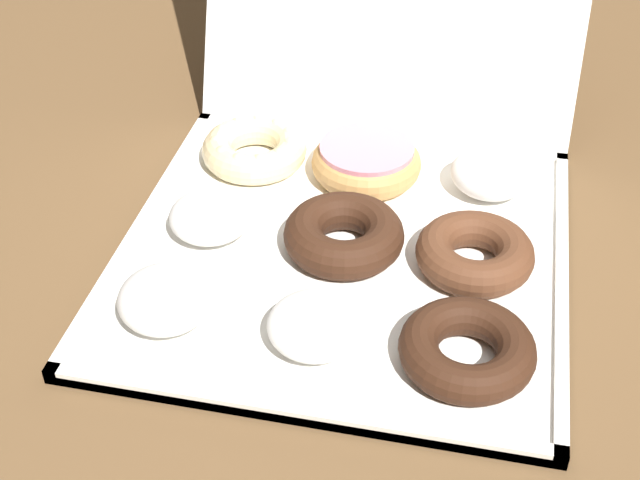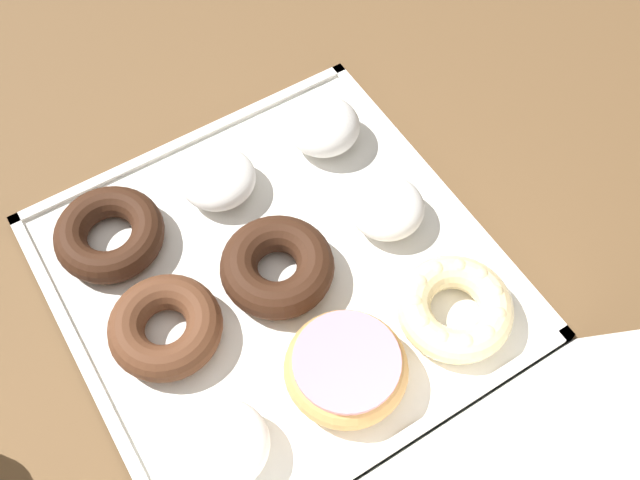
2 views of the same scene
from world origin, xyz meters
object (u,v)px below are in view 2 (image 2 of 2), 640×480
chocolate_cake_ring_donut_2 (109,234)px  chocolate_cake_ring_donut_5 (167,329)px  donut_box (278,277)px  chocolate_cake_ring_donut_4 (274,263)px  cruller_donut_6 (455,308)px  powdered_filled_donut_0 (323,126)px  powdered_filled_donut_8 (223,444)px  powdered_filled_donut_3 (389,210)px  pink_frosted_donut_7 (344,369)px  powdered_filled_donut_1 (217,178)px

chocolate_cake_ring_donut_2 → chocolate_cake_ring_donut_5: bearing=91.5°
donut_box → chocolate_cake_ring_donut_5: 0.13m
chocolate_cake_ring_donut_4 → cruller_donut_6: 0.19m
chocolate_cake_ring_donut_5 → powdered_filled_donut_0: bearing=-153.3°
chocolate_cake_ring_donut_4 → powdered_filled_donut_8: bearing=46.2°
chocolate_cake_ring_donut_5 → powdered_filled_donut_8: powdered_filled_donut_8 is taller
cruller_donut_6 → powdered_filled_donut_3: bearing=-94.0°
powdered_filled_donut_0 → pink_frosted_donut_7: bearing=61.9°
pink_frosted_donut_7 → powdered_filled_donut_1: bearing=-90.3°
powdered_filled_donut_8 → chocolate_cake_ring_donut_5: bearing=-92.7°
chocolate_cake_ring_donut_4 → pink_frosted_donut_7: pink_frosted_donut_7 is taller
powdered_filled_donut_0 → powdered_filled_donut_1: bearing=-0.5°
chocolate_cake_ring_donut_5 → powdered_filled_donut_1: bearing=-133.5°
powdered_filled_donut_0 → cruller_donut_6: powdered_filled_donut_0 is taller
chocolate_cake_ring_donut_2 → powdered_filled_donut_8: (0.00, 0.26, 0.00)m
chocolate_cake_ring_donut_2 → powdered_filled_donut_8: 0.26m
powdered_filled_donut_1 → chocolate_cake_ring_donut_2: (0.13, 0.00, -0.00)m
powdered_filled_donut_0 → pink_frosted_donut_7: (0.14, 0.26, -0.00)m
powdered_filled_donut_3 → pink_frosted_donut_7: bearing=42.4°
powdered_filled_donut_1 → powdered_filled_donut_8: (0.13, 0.26, 0.00)m
chocolate_cake_ring_donut_2 → powdered_filled_donut_3: size_ratio=1.42×
donut_box → pink_frosted_donut_7: (0.00, 0.13, 0.03)m
donut_box → cruller_donut_6: (-0.13, 0.13, 0.02)m
chocolate_cake_ring_donut_5 → powdered_filled_donut_3: bearing=179.7°
powdered_filled_donut_0 → powdered_filled_donut_8: bearing=44.2°
chocolate_cake_ring_donut_4 → powdered_filled_donut_3: bearing=176.2°
powdered_filled_donut_0 → powdered_filled_donut_3: size_ratio=1.03×
powdered_filled_donut_3 → powdered_filled_donut_8: (0.27, 0.13, 0.00)m
pink_frosted_donut_7 → powdered_filled_donut_8: (0.13, 0.00, 0.00)m
pink_frosted_donut_7 → chocolate_cake_ring_donut_5: bearing=-45.4°
powdered_filled_donut_8 → pink_frosted_donut_7: bearing=-178.6°
donut_box → powdered_filled_donut_8: (0.13, 0.13, 0.03)m
chocolate_cake_ring_donut_5 → powdered_filled_donut_8: (0.01, 0.13, 0.00)m
pink_frosted_donut_7 → cruller_donut_6: bearing=178.3°
powdered_filled_donut_1 → chocolate_cake_ring_donut_5: (0.13, 0.13, -0.00)m
donut_box → pink_frosted_donut_7: 0.13m
powdered_filled_donut_0 → chocolate_cake_ring_donut_2: powdered_filled_donut_0 is taller
donut_box → powdered_filled_donut_8: powdered_filled_donut_8 is taller
powdered_filled_donut_3 → chocolate_cake_ring_donut_5: bearing=-0.3°
chocolate_cake_ring_donut_2 → chocolate_cake_ring_donut_4: 0.18m
powdered_filled_donut_1 → powdered_filled_donut_8: bearing=63.3°
powdered_filled_donut_1 → pink_frosted_donut_7: (0.00, 0.26, 0.00)m
pink_frosted_donut_7 → chocolate_cake_ring_donut_2: bearing=-63.6°
powdered_filled_donut_1 → powdered_filled_donut_3: same height
chocolate_cake_ring_donut_2 → cruller_donut_6: size_ratio=1.00×
powdered_filled_donut_3 → powdered_filled_donut_8: powdered_filled_donut_8 is taller
powdered_filled_donut_3 → powdered_filled_donut_1: bearing=-44.6°
powdered_filled_donut_8 → donut_box: bearing=-135.0°
powdered_filled_donut_0 → powdered_filled_donut_3: powdered_filled_donut_0 is taller
powdered_filled_donut_1 → cruller_donut_6: bearing=115.7°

